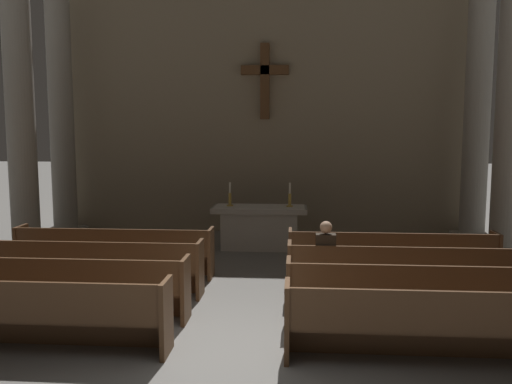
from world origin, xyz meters
TOP-DOWN VIEW (x-y plane):
  - ground_plane at (0.00, 0.00)m, footprint 80.00×80.00m
  - pew_left_row_1 at (-2.59, -0.04)m, footprint 3.75×0.50m
  - pew_left_row_2 at (-2.59, 1.10)m, footprint 3.75×0.50m
  - pew_left_row_3 at (-2.59, 2.24)m, footprint 3.75×0.50m
  - pew_left_row_4 at (-2.59, 3.38)m, footprint 3.75×0.50m
  - pew_right_row_1 at (2.59, -0.04)m, footprint 3.75×0.50m
  - pew_right_row_2 at (2.59, 1.10)m, footprint 3.75×0.50m
  - pew_right_row_3 at (2.59, 2.24)m, footprint 3.75×0.50m
  - pew_right_row_4 at (2.59, 3.38)m, footprint 3.75×0.50m
  - column_left_third at (-5.25, 5.12)m, footprint 0.93×0.93m
  - column_right_third at (5.25, 5.12)m, footprint 0.93×0.93m
  - column_left_fourth at (-5.25, 7.17)m, footprint 0.93×0.93m
  - column_right_fourth at (5.25, 7.17)m, footprint 0.93×0.93m
  - altar at (0.00, 5.95)m, footprint 2.20×0.90m
  - candlestick_left at (-0.70, 5.95)m, footprint 0.16×0.16m
  - candlestick_right at (0.70, 5.95)m, footprint 0.16×0.16m
  - apse_with_cross at (0.00, 8.20)m, footprint 11.49×0.49m
  - lone_worshipper at (1.33, 2.28)m, footprint 0.32×0.43m

SIDE VIEW (x-z plane):
  - ground_plane at x=0.00m, z-range 0.00..0.00m
  - pew_left_row_1 at x=-2.59m, z-range 0.00..0.95m
  - pew_left_row_2 at x=-2.59m, z-range 0.00..0.95m
  - pew_left_row_3 at x=-2.59m, z-range 0.00..0.95m
  - pew_left_row_4 at x=-2.59m, z-range 0.00..0.95m
  - pew_right_row_1 at x=2.59m, z-range 0.00..0.95m
  - pew_right_row_2 at x=2.59m, z-range 0.00..0.95m
  - pew_right_row_3 at x=2.59m, z-range 0.00..0.95m
  - pew_right_row_4 at x=2.59m, z-range 0.00..0.95m
  - altar at x=0.00m, z-range 0.03..1.04m
  - lone_worshipper at x=1.33m, z-range 0.03..1.35m
  - candlestick_left at x=-0.70m, z-range 0.90..1.46m
  - candlestick_right at x=0.70m, z-range 0.90..1.46m
  - column_left_third at x=-5.25m, z-range -0.09..6.87m
  - column_right_third at x=5.25m, z-range -0.09..6.87m
  - column_left_fourth at x=-5.25m, z-range -0.09..6.87m
  - column_right_fourth at x=5.25m, z-range -0.09..6.87m
  - apse_with_cross at x=0.00m, z-range 0.00..7.39m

